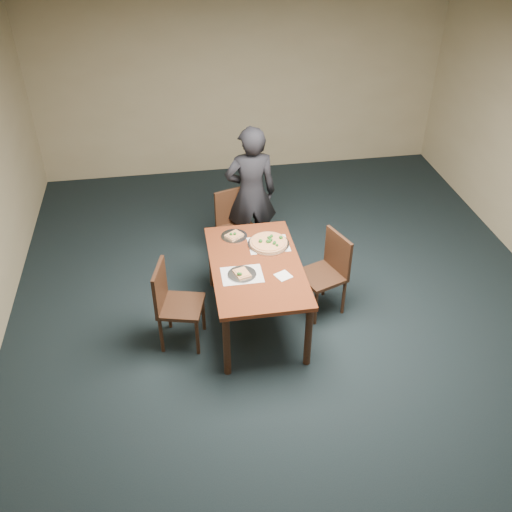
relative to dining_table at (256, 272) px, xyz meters
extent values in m
plane|color=black|center=(0.37, -0.39, -0.66)|extent=(8.00, 8.00, 0.00)
plane|color=tan|center=(0.37, 3.61, 0.74)|extent=(6.00, 0.00, 6.00)
plane|color=white|center=(0.37, -0.39, 2.14)|extent=(8.00, 8.00, 0.00)
cube|color=#542110|center=(0.00, 0.00, 0.07)|extent=(0.90, 1.50, 0.04)
cylinder|color=black|center=(-0.39, -0.69, -0.31)|extent=(0.07, 0.07, 0.70)
cylinder|color=black|center=(-0.39, 0.69, -0.31)|extent=(0.07, 0.07, 0.70)
cylinder|color=black|center=(0.39, -0.69, -0.31)|extent=(0.07, 0.07, 0.70)
cylinder|color=black|center=(0.39, 0.69, -0.31)|extent=(0.07, 0.07, 0.70)
cube|color=black|center=(-0.03, 1.10, -0.21)|extent=(0.53, 0.53, 0.04)
cylinder|color=black|center=(-0.14, 0.87, -0.44)|extent=(0.04, 0.04, 0.43)
cylinder|color=black|center=(-0.25, 1.21, -0.44)|extent=(0.04, 0.04, 0.43)
cylinder|color=black|center=(0.20, 0.98, -0.44)|extent=(0.04, 0.04, 0.43)
cylinder|color=black|center=(0.09, 1.32, -0.44)|extent=(0.04, 0.04, 0.43)
cube|color=black|center=(-0.09, 1.28, 0.03)|extent=(0.41, 0.17, 0.44)
cube|color=black|center=(-0.78, -0.17, -0.21)|extent=(0.51, 0.51, 0.04)
cylinder|color=black|center=(-0.65, -0.39, -0.44)|extent=(0.04, 0.04, 0.43)
cylinder|color=black|center=(-1.00, -0.30, -0.44)|extent=(0.04, 0.04, 0.43)
cylinder|color=black|center=(-0.56, -0.04, -0.44)|extent=(0.04, 0.04, 0.43)
cylinder|color=black|center=(-0.91, 0.05, -0.44)|extent=(0.04, 0.04, 0.43)
cube|color=black|center=(-0.96, -0.12, 0.03)|extent=(0.14, 0.42, 0.44)
cube|color=black|center=(0.72, 0.08, -0.21)|extent=(0.54, 0.54, 0.04)
cylinder|color=black|center=(0.48, 0.19, -0.44)|extent=(0.04, 0.04, 0.43)
cylinder|color=black|center=(0.82, 0.31, -0.44)|extent=(0.04, 0.04, 0.43)
cylinder|color=black|center=(0.61, -0.15, -0.44)|extent=(0.04, 0.04, 0.43)
cylinder|color=black|center=(0.95, -0.02, -0.44)|extent=(0.04, 0.04, 0.43)
cube|color=black|center=(0.89, 0.15, 0.03)|extent=(0.18, 0.41, 0.44)
imported|color=black|center=(0.15, 1.26, 0.18)|extent=(0.62, 0.42, 1.67)
cube|color=white|center=(0.19, 0.32, 0.09)|extent=(0.42, 0.32, 0.00)
cube|color=white|center=(-0.16, -0.15, 0.09)|extent=(0.40, 0.30, 0.00)
cylinder|color=silver|center=(0.19, 0.32, 0.10)|extent=(0.44, 0.44, 0.01)
cylinder|color=#BC7748|center=(0.19, 0.32, 0.12)|extent=(0.39, 0.39, 0.02)
cylinder|color=#F9D782|center=(0.19, 0.32, 0.13)|extent=(0.35, 0.35, 0.01)
sphere|color=#174816|center=(0.23, 0.26, 0.14)|extent=(0.03, 0.03, 0.03)
sphere|color=#174816|center=(0.18, 0.30, 0.15)|extent=(0.04, 0.04, 0.04)
sphere|color=#174816|center=(0.23, 0.40, 0.14)|extent=(0.03, 0.03, 0.03)
sphere|color=#174816|center=(0.32, 0.35, 0.15)|extent=(0.04, 0.04, 0.04)
sphere|color=#174816|center=(0.24, 0.28, 0.14)|extent=(0.03, 0.03, 0.03)
sphere|color=#174816|center=(0.22, 0.39, 0.14)|extent=(0.03, 0.03, 0.03)
sphere|color=#174816|center=(0.19, 0.38, 0.14)|extent=(0.03, 0.03, 0.03)
sphere|color=#174816|center=(0.26, 0.22, 0.14)|extent=(0.03, 0.03, 0.03)
sphere|color=#174816|center=(0.10, 0.32, 0.15)|extent=(0.04, 0.04, 0.04)
sphere|color=#174816|center=(0.21, 0.33, 0.15)|extent=(0.04, 0.04, 0.04)
sphere|color=#174816|center=(0.19, 0.30, 0.14)|extent=(0.04, 0.04, 0.04)
cylinder|color=silver|center=(-0.16, -0.15, 0.10)|extent=(0.28, 0.28, 0.01)
cube|color=#BC7748|center=(-0.16, -0.15, 0.11)|extent=(0.17, 0.20, 0.02)
cube|color=#F9D782|center=(-0.16, -0.15, 0.12)|extent=(0.14, 0.16, 0.01)
sphere|color=#174816|center=(-0.18, -0.19, 0.14)|extent=(0.03, 0.03, 0.03)
sphere|color=#174816|center=(-0.20, -0.19, 0.14)|extent=(0.03, 0.03, 0.03)
cylinder|color=silver|center=(-0.15, 0.53, 0.10)|extent=(0.28, 0.28, 0.01)
cube|color=#BC7748|center=(-0.15, 0.53, 0.11)|extent=(0.21, 0.20, 0.02)
cube|color=#F9D782|center=(-0.15, 0.53, 0.12)|extent=(0.17, 0.16, 0.01)
sphere|color=#174816|center=(-0.14, 0.52, 0.13)|extent=(0.03, 0.03, 0.03)
sphere|color=#174816|center=(-0.18, 0.52, 0.13)|extent=(0.03, 0.03, 0.03)
cube|color=white|center=(0.23, -0.24, 0.09)|extent=(0.19, 0.19, 0.01)
camera|label=1|loc=(-0.74, -4.52, 3.45)|focal=40.00mm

